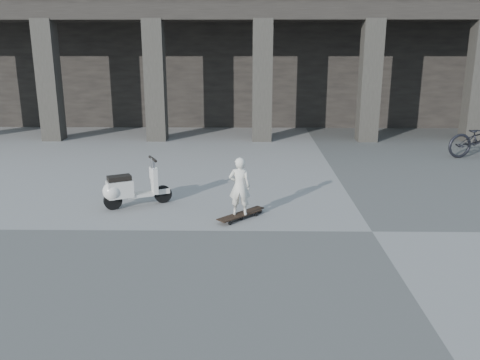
{
  "coord_description": "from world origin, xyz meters",
  "views": [
    {
      "loc": [
        -2.28,
        -8.66,
        3.4
      ],
      "look_at": [
        -2.42,
        1.12,
        0.65
      ],
      "focal_mm": 38.0,
      "sensor_mm": 36.0,
      "label": 1
    }
  ],
  "objects_px": {
    "child": "(240,186)",
    "scooter": "(126,189)",
    "skateboard_spare": "(248,212)",
    "longboard": "(240,215)"
  },
  "relations": [
    {
      "from": "longboard",
      "to": "scooter",
      "type": "xyz_separation_m",
      "value": [
        -2.35,
        0.67,
        0.32
      ]
    },
    {
      "from": "child",
      "to": "scooter",
      "type": "xyz_separation_m",
      "value": [
        -2.35,
        0.67,
        -0.27
      ]
    },
    {
      "from": "longboard",
      "to": "child",
      "type": "bearing_deg",
      "value": 0.0
    },
    {
      "from": "skateboard_spare",
      "to": "scooter",
      "type": "bearing_deg",
      "value": 123.28
    },
    {
      "from": "child",
      "to": "scooter",
      "type": "bearing_deg",
      "value": -11.34
    },
    {
      "from": "child",
      "to": "longboard",
      "type": "bearing_deg",
      "value": -0.0
    },
    {
      "from": "skateboard_spare",
      "to": "scooter",
      "type": "distance_m",
      "value": 2.57
    },
    {
      "from": "longboard",
      "to": "skateboard_spare",
      "type": "height_order",
      "value": "longboard"
    },
    {
      "from": "skateboard_spare",
      "to": "child",
      "type": "relative_size",
      "value": 0.61
    },
    {
      "from": "skateboard_spare",
      "to": "child",
      "type": "distance_m",
      "value": 0.66
    }
  ]
}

